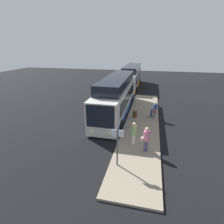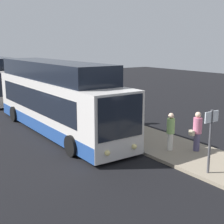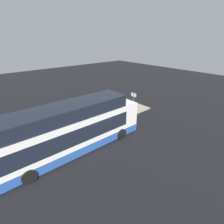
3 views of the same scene
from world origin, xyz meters
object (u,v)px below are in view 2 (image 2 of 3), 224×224
at_px(trash_bin, 99,122).
at_px(passenger_with_bags, 197,130).
at_px(bus_lead, 56,100).
at_px(passenger_waiting, 171,130).
at_px(sign_post, 211,134).
at_px(passenger_boarding, 125,107).
at_px(suitcase, 116,115).

bearing_deg(trash_bin, passenger_with_bags, 12.59).
xyz_separation_m(bus_lead, passenger_waiting, (6.63, 2.69, -0.70)).
height_order(sign_post, trash_bin, sign_post).
distance_m(passenger_boarding, suitcase, 0.85).
distance_m(suitcase, trash_bin, 1.79).
distance_m(suitcase, sign_post, 9.13).
bearing_deg(passenger_with_bags, trash_bin, 26.52).
height_order(passenger_boarding, trash_bin, passenger_boarding).
bearing_deg(sign_post, trash_bin, 178.19).
distance_m(passenger_with_bags, sign_post, 2.65).
height_order(bus_lead, trash_bin, bus_lead).
distance_m(passenger_waiting, suitcase, 6.23).
height_order(passenger_with_bags, suitcase, passenger_with_bags).
bearing_deg(sign_post, passenger_with_bags, 140.19).
xyz_separation_m(passenger_with_bags, sign_post, (1.98, -1.65, 0.58)).
distance_m(passenger_waiting, sign_post, 2.91).
xyz_separation_m(passenger_boarding, passenger_waiting, (5.55, -1.54, 0.03)).
xyz_separation_m(bus_lead, passenger_with_bags, (7.40, 3.62, -0.67)).
distance_m(passenger_with_bags, trash_bin, 6.42).
distance_m(passenger_boarding, passenger_with_bags, 6.35).
bearing_deg(sign_post, passenger_waiting, 165.29).
relative_size(bus_lead, passenger_with_bags, 6.82).
xyz_separation_m(passenger_with_bags, suitcase, (-6.85, 0.29, -0.62)).
distance_m(sign_post, trash_bin, 8.31).
distance_m(bus_lead, sign_post, 9.59).
bearing_deg(trash_bin, suitcase, 110.35).
height_order(passenger_waiting, sign_post, sign_post).
relative_size(sign_post, trash_bin, 3.83).
xyz_separation_m(suitcase, sign_post, (8.84, -1.94, 1.20)).
bearing_deg(passenger_boarding, suitcase, -53.12).
xyz_separation_m(passenger_with_bags, trash_bin, (-6.23, -1.39, -0.67)).
bearing_deg(passenger_waiting, suitcase, 84.97).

